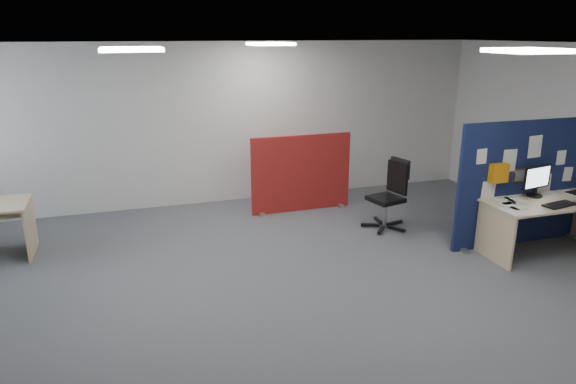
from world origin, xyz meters
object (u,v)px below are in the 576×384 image
object	(u,v)px
main_desk	(546,212)
monitor_main	(537,180)
office_chair	(392,190)
red_divider	(301,174)
navy_divider	(523,183)

from	to	relation	value
main_desk	monitor_main	world-z (taller)	monitor_main
main_desk	office_chair	world-z (taller)	office_chair
main_desk	office_chair	bearing A→B (deg)	135.99
monitor_main	red_divider	size ratio (longest dim) A/B	0.28
office_chair	monitor_main	bearing A→B (deg)	-55.05
main_desk	office_chair	xyz separation A→B (m)	(-1.50, 1.45, 0.03)
main_desk	office_chair	size ratio (longest dim) A/B	1.66
red_divider	office_chair	bearing A→B (deg)	-48.14
main_desk	office_chair	distance (m)	2.09
navy_divider	main_desk	xyz separation A→B (m)	(0.11, -0.36, -0.31)
navy_divider	red_divider	xyz separation A→B (m)	(-2.43, 2.22, -0.24)
main_desk	red_divider	distance (m)	3.62
monitor_main	red_divider	xyz separation A→B (m)	(-2.48, 2.40, -0.34)
navy_divider	monitor_main	size ratio (longest dim) A/B	4.39
monitor_main	office_chair	size ratio (longest dim) A/B	0.47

